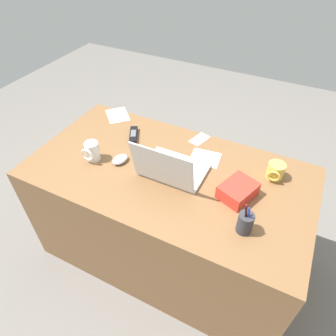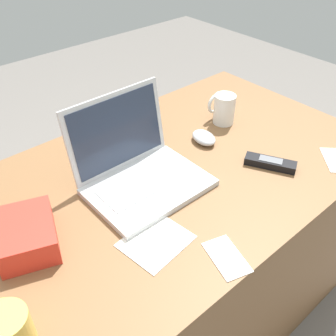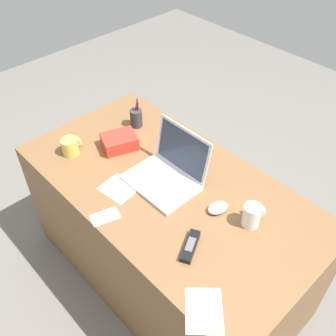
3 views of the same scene
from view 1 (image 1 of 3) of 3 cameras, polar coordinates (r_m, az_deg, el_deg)
name	(u,v)px [view 1 (image 1 of 3)]	position (r m, az deg, el deg)	size (l,w,h in m)	color
ground_plane	(168,248)	(2.16, -0.02, -15.17)	(6.00, 6.00, 0.00)	slate
desk	(168,215)	(1.85, -0.02, -8.98)	(1.51, 0.80, 0.74)	brown
laptop	(171,168)	(1.52, 0.51, -0.07)	(0.33, 0.29, 0.25)	silver
computer_mouse	(120,159)	(1.65, -9.18, 1.65)	(0.07, 0.10, 0.03)	silver
coffee_mug_white	(92,151)	(1.67, -14.38, 3.11)	(0.08, 0.09, 0.11)	white
coffee_mug_tall	(275,171)	(1.61, 19.93, -0.56)	(0.09, 0.10, 0.09)	#E0BC4C
cordless_phone	(133,135)	(1.83, -6.64, 6.33)	(0.11, 0.16, 0.03)	black
pen_holder	(245,223)	(1.32, 14.60, -10.15)	(0.07, 0.07, 0.17)	#333338
snack_bag	(238,191)	(1.47, 13.27, -4.24)	(0.13, 0.17, 0.07)	red
paper_note_near_laptop	(118,115)	(2.05, -9.64, 9.97)	(0.13, 0.18, 0.00)	white
paper_note_left	(200,139)	(1.81, 6.08, 5.53)	(0.07, 0.12, 0.00)	white
paper_note_right	(205,158)	(1.67, 7.15, 1.91)	(0.16, 0.14, 0.00)	white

